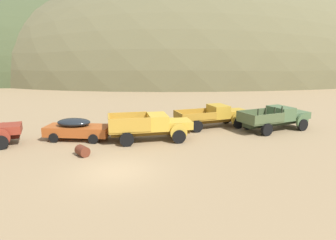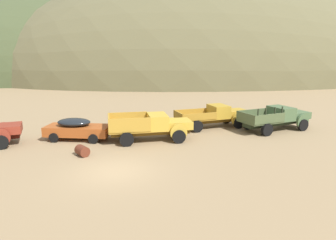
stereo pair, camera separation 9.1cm
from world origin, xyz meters
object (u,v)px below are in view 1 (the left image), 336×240
object	(u,v)px
truck_weathered_green	(279,118)
oil_drum_spare	(82,151)
truck_faded_yellow	(156,126)
truck_mustard	(217,116)
car_oxide_orange	(80,129)

from	to	relation	value
truck_weathered_green	oil_drum_spare	size ratio (longest dim) A/B	6.11
truck_faded_yellow	truck_mustard	size ratio (longest dim) A/B	0.93
truck_mustard	oil_drum_spare	bearing A→B (deg)	-160.93
car_oxide_orange	truck_weathered_green	bearing A→B (deg)	16.37
truck_mustard	truck_weathered_green	xyz separation A→B (m)	(4.75, -1.61, 0.01)
truck_faded_yellow	truck_weathered_green	xyz separation A→B (m)	(10.35, 1.45, -0.01)
truck_faded_yellow	oil_drum_spare	bearing A→B (deg)	-152.74
truck_mustard	truck_weathered_green	distance (m)	5.01
truck_weathered_green	oil_drum_spare	bearing A→B (deg)	179.80
truck_faded_yellow	car_oxide_orange	bearing A→B (deg)	167.47
oil_drum_spare	car_oxide_orange	bearing A→B (deg)	98.73
truck_weathered_green	car_oxide_orange	bearing A→B (deg)	166.09
car_oxide_orange	oil_drum_spare	distance (m)	3.79
car_oxide_orange	oil_drum_spare	size ratio (longest dim) A/B	4.88
truck_faded_yellow	oil_drum_spare	world-z (taller)	truck_faded_yellow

